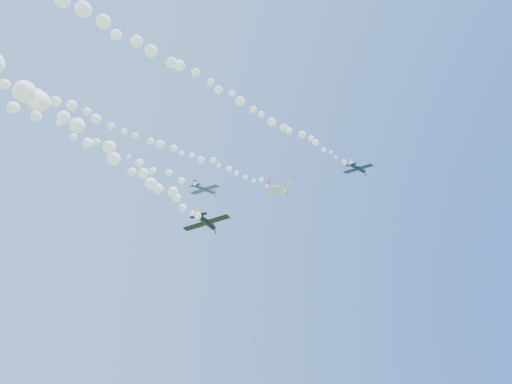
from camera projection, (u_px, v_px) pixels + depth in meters
name	position (u px, v px, depth m)	size (l,w,h in m)	color
plane_white	(278.00, 189.00, 101.23)	(7.04, 7.33, 2.33)	white
smoke_trail_white	(99.00, 119.00, 71.88)	(80.38, 30.72, 2.99)	white
plane_navy	(358.00, 168.00, 91.14)	(6.38, 6.75, 1.75)	#0D1639
smoke_trail_navy	(221.00, 90.00, 64.68)	(69.58, 28.93, 2.58)	white
plane_grey	(205.00, 189.00, 78.91)	(5.80, 6.14, 1.62)	#3C4158
plane_black	(206.00, 222.00, 66.60)	(6.53, 6.39, 2.33)	black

